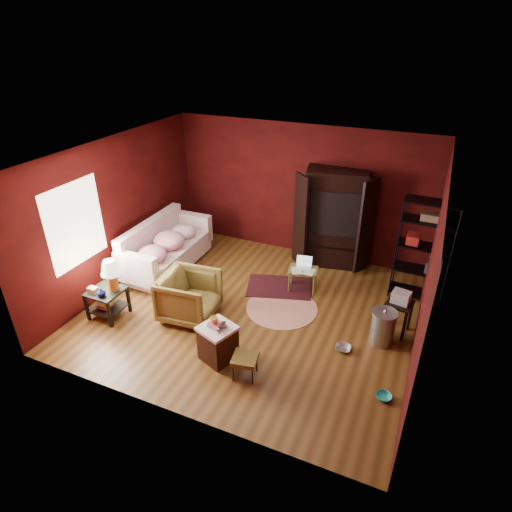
# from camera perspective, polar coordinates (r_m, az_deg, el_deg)

# --- Properties ---
(room) EXTENTS (5.54, 5.04, 2.84)m
(room) POSITION_cam_1_polar(r_m,az_deg,el_deg) (6.99, -1.00, 2.18)
(room) COLOR brown
(room) RESTS_ON ground
(sofa) EXTENTS (0.65, 1.88, 0.72)m
(sofa) POSITION_cam_1_polar(r_m,az_deg,el_deg) (8.95, -11.97, 0.30)
(sofa) COLOR silver
(sofa) RESTS_ON ground
(armchair) EXTENTS (0.91, 0.96, 0.91)m
(armchair) POSITION_cam_1_polar(r_m,az_deg,el_deg) (7.39, -8.88, -5.09)
(armchair) COLOR black
(armchair) RESTS_ON ground
(pet_bowl_steel) EXTENTS (0.24, 0.06, 0.24)m
(pet_bowl_steel) POSITION_cam_1_polar(r_m,az_deg,el_deg) (6.94, 11.61, -11.38)
(pet_bowl_steel) COLOR #AAACB1
(pet_bowl_steel) RESTS_ON ground
(pet_bowl_turquoise) EXTENTS (0.22, 0.07, 0.22)m
(pet_bowl_turquoise) POSITION_cam_1_polar(r_m,az_deg,el_deg) (6.34, 16.76, -17.07)
(pet_bowl_turquoise) COLOR #29C1BB
(pet_bowl_turquoise) RESTS_ON ground
(vase) EXTENTS (0.19, 0.20, 0.15)m
(vase) POSITION_cam_1_polar(r_m,az_deg,el_deg) (7.56, -19.95, -4.58)
(vase) COLOR #0C0F40
(vase) RESTS_ON side_table
(mug) EXTENTS (0.13, 0.10, 0.12)m
(mug) POSITION_cam_1_polar(r_m,az_deg,el_deg) (6.34, -5.65, -8.38)
(mug) COLOR #F4CF77
(mug) RESTS_ON hamper
(side_table) EXTENTS (0.55, 0.55, 1.08)m
(side_table) POSITION_cam_1_polar(r_m,az_deg,el_deg) (7.65, -19.05, -3.49)
(side_table) COLOR black
(side_table) RESTS_ON ground
(sofa_cushions) EXTENTS (0.94, 2.26, 0.94)m
(sofa_cushions) POSITION_cam_1_polar(r_m,az_deg,el_deg) (8.93, -12.08, 0.96)
(sofa_cushions) COLOR silver
(sofa_cushions) RESTS_ON sofa
(hamper) EXTENTS (0.62, 0.62, 0.68)m
(hamper) POSITION_cam_1_polar(r_m,az_deg,el_deg) (6.57, -5.10, -11.39)
(hamper) COLOR #411F0F
(hamper) RESTS_ON ground
(footstool) EXTENTS (0.41, 0.41, 0.36)m
(footstool) POSITION_cam_1_polar(r_m,az_deg,el_deg) (6.26, -1.48, -13.62)
(footstool) COLOR black
(footstool) RESTS_ON ground
(rug_round) EXTENTS (1.55, 1.55, 0.01)m
(rug_round) POSITION_cam_1_polar(r_m,az_deg,el_deg) (7.77, 3.46, -6.93)
(rug_round) COLOR beige
(rug_round) RESTS_ON ground
(rug_oriental) EXTENTS (1.41, 1.14, 0.01)m
(rug_oriental) POSITION_cam_1_polar(r_m,az_deg,el_deg) (8.33, 3.12, -4.11)
(rug_oriental) COLOR #461219
(rug_oriental) RESTS_ON ground
(laptop_desk) EXTENTS (0.60, 0.50, 0.67)m
(laptop_desk) POSITION_cam_1_polar(r_m,az_deg,el_deg) (8.10, 6.30, -2.00)
(laptop_desk) COLOR brown
(laptop_desk) RESTS_ON ground
(tv_armoire) EXTENTS (1.57, 1.04, 2.03)m
(tv_armoire) POSITION_cam_1_polar(r_m,az_deg,el_deg) (8.84, 10.31, 5.15)
(tv_armoire) COLOR black
(tv_armoire) RESTS_ON ground
(wire_shelving) EXTENTS (0.95, 0.45, 1.92)m
(wire_shelving) POSITION_cam_1_polar(r_m,az_deg,el_deg) (8.08, 21.64, 1.08)
(wire_shelving) COLOR black
(wire_shelving) RESTS_ON ground
(small_stand) EXTENTS (0.45, 0.45, 0.78)m
(small_stand) POSITION_cam_1_polar(r_m,az_deg,el_deg) (7.27, 18.65, -5.87)
(small_stand) COLOR black
(small_stand) RESTS_ON ground
(trash_can) EXTENTS (0.40, 0.40, 0.63)m
(trash_can) POSITION_cam_1_polar(r_m,az_deg,el_deg) (7.13, 16.53, -9.08)
(trash_can) COLOR #A5A8AC
(trash_can) RESTS_ON ground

